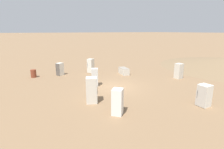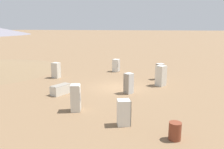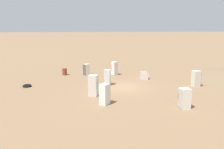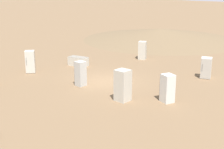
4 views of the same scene
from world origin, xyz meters
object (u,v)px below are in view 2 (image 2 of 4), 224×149
(discarded_fridge_5, at_px, (116,65))
(discarded_fridge_7, at_px, (56,70))
(discarded_fridge_2, at_px, (129,83))
(discarded_fridge_6, at_px, (160,72))
(discarded_fridge_3, at_px, (76,98))
(discarded_fridge_1, at_px, (161,76))
(rusty_barrel, at_px, (175,131))
(discarded_fridge_4, at_px, (124,112))
(discarded_fridge_0, at_px, (61,89))

(discarded_fridge_5, bearing_deg, discarded_fridge_7, -36.87)
(discarded_fridge_2, distance_m, discarded_fridge_6, 6.20)
(discarded_fridge_3, height_order, discarded_fridge_7, discarded_fridge_3)
(discarded_fridge_1, distance_m, discarded_fridge_2, 4.02)
(rusty_barrel, bearing_deg, discarded_fridge_2, -54.70)
(discarded_fridge_5, bearing_deg, discarded_fridge_4, 25.90)
(discarded_fridge_2, xyz_separation_m, discarded_fridge_4, (-1.70, 5.81, -0.12))
(discarded_fridge_5, distance_m, discarded_fridge_6, 6.15)
(discarded_fridge_2, relative_size, discarded_fridge_6, 1.01)
(discarded_fridge_2, distance_m, discarded_fridge_3, 5.36)
(discarded_fridge_5, bearing_deg, discarded_fridge_2, 30.66)
(discarded_fridge_3, xyz_separation_m, discarded_fridge_6, (-3.29, -11.06, -0.04))
(discarded_fridge_2, relative_size, discarded_fridge_7, 1.02)
(discarded_fridge_2, distance_m, discarded_fridge_4, 6.05)
(discarded_fridge_0, distance_m, discarded_fridge_4, 7.59)
(discarded_fridge_1, bearing_deg, discarded_fridge_7, 120.97)
(discarded_fridge_7, bearing_deg, discarded_fridge_0, -141.29)
(discarded_fridge_5, bearing_deg, rusty_barrel, 33.84)
(discarded_fridge_1, xyz_separation_m, discarded_fridge_5, (6.35, -4.62, -0.18))
(discarded_fridge_0, height_order, discarded_fridge_1, discarded_fridge_1)
(discarded_fridge_0, relative_size, discarded_fridge_2, 1.06)
(discarded_fridge_2, bearing_deg, discarded_fridge_5, -35.80)
(discarded_fridge_5, relative_size, discarded_fridge_7, 0.93)
(discarded_fridge_0, bearing_deg, discarded_fridge_1, 52.56)
(discarded_fridge_7, bearing_deg, discarded_fridge_2, -106.67)
(discarded_fridge_6, bearing_deg, discarded_fridge_4, 138.02)
(discarded_fridge_6, height_order, rusty_barrel, discarded_fridge_6)
(discarded_fridge_0, distance_m, discarded_fridge_7, 6.22)
(discarded_fridge_5, height_order, rusty_barrel, discarded_fridge_5)
(discarded_fridge_3, xyz_separation_m, discarded_fridge_4, (-3.59, 0.79, -0.15))
(discarded_fridge_3, distance_m, discarded_fridge_4, 3.68)
(discarded_fridge_4, height_order, discarded_fridge_7, discarded_fridge_7)
(discarded_fridge_2, bearing_deg, discarded_fridge_4, 132.15)
(discarded_fridge_6, xyz_separation_m, rusty_barrel, (-3.13, 12.43, -0.39))
(discarded_fridge_0, bearing_deg, discarded_fridge_3, -28.00)
(discarded_fridge_2, relative_size, discarded_fridge_4, 1.16)
(discarded_fridge_1, bearing_deg, discarded_fridge_0, 155.01)
(discarded_fridge_4, relative_size, discarded_fridge_5, 0.95)
(discarded_fridge_3, bearing_deg, discarded_fridge_1, 129.65)
(discarded_fridge_3, distance_m, discarded_fridge_6, 11.54)
(discarded_fridge_7, bearing_deg, discarded_fridge_5, -41.00)
(discarded_fridge_7, bearing_deg, discarded_fridge_1, -86.08)
(discarded_fridge_4, xyz_separation_m, discarded_fridge_7, (10.76, -8.21, 0.10))
(discarded_fridge_5, bearing_deg, discarded_fridge_3, 13.05)
(discarded_fridge_0, xyz_separation_m, discarded_fridge_1, (-6.99, -5.82, 0.57))
(discarded_fridge_0, relative_size, rusty_barrel, 2.04)
(discarded_fridge_0, height_order, rusty_barrel, rusty_barrel)
(discarded_fridge_6, bearing_deg, rusty_barrel, 150.67)
(discarded_fridge_3, relative_size, discarded_fridge_6, 1.05)
(discarded_fridge_3, relative_size, discarded_fridge_4, 1.20)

